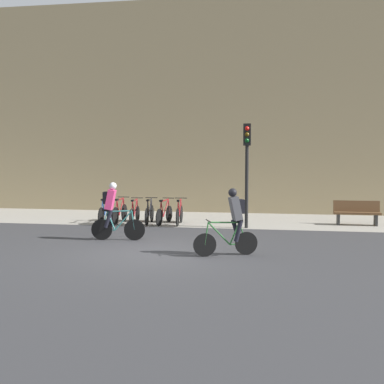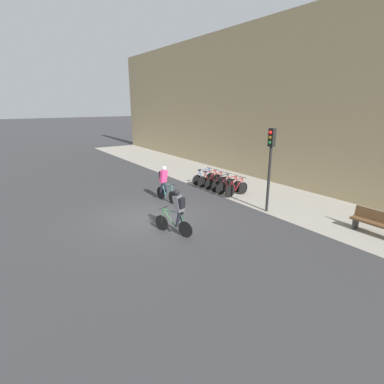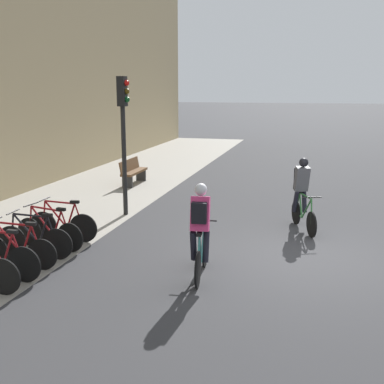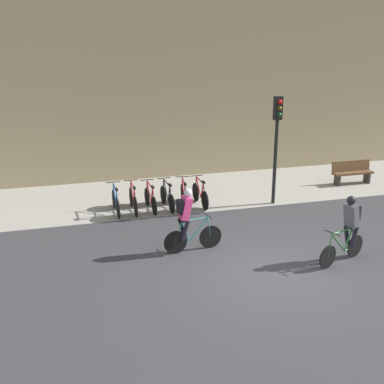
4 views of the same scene
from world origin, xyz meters
TOP-DOWN VIEW (x-y plane):
  - ground at (0.00, 0.00)m, footprint 200.00×200.00m
  - kerb_strip at (0.00, 6.75)m, footprint 44.00×4.50m
  - building_facade at (0.00, 9.30)m, footprint 44.00×0.60m
  - cyclist_pink at (-1.67, 1.72)m, footprint 1.64×0.48m
  - cyclist_grey at (2.11, 0.11)m, footprint 1.61×0.71m
  - parked_bike_0 at (-3.12, 5.22)m, footprint 0.46×1.64m
  - parked_bike_1 at (-2.55, 5.22)m, footprint 0.46×1.71m
  - parked_bike_2 at (-1.98, 5.22)m, footprint 0.46×1.62m
  - parked_bike_3 at (-1.41, 5.22)m, footprint 0.46×1.64m
  - parked_bike_4 at (-0.84, 5.22)m, footprint 0.46×1.67m
  - parked_bike_5 at (-0.26, 5.22)m, footprint 0.46×1.62m
  - traffic_light_pole at (2.23, 4.74)m, footprint 0.26×0.30m
  - bench at (6.19, 6.09)m, footprint 1.65×0.44m

SIDE VIEW (x-z plane):
  - ground at x=0.00m, z-range 0.00..0.00m
  - kerb_strip at x=0.00m, z-range 0.00..0.01m
  - parked_bike_2 at x=-1.98m, z-range -0.09..0.85m
  - parked_bike_4 at x=-0.84m, z-range -0.09..0.86m
  - parked_bike_0 at x=-3.12m, z-range -0.09..0.87m
  - parked_bike_3 at x=-1.41m, z-range -0.09..0.87m
  - parked_bike_5 at x=-0.26m, z-range -0.09..0.87m
  - parked_bike_1 at x=-2.55m, z-range -0.08..0.88m
  - bench at x=6.19m, z-range 0.02..0.91m
  - cyclist_grey at x=2.11m, z-range 0.08..1.82m
  - cyclist_pink at x=-1.67m, z-range 0.07..1.83m
  - traffic_light_pole at x=2.23m, z-range 0.70..4.36m
  - building_facade at x=0.00m, z-range 0.00..9.37m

